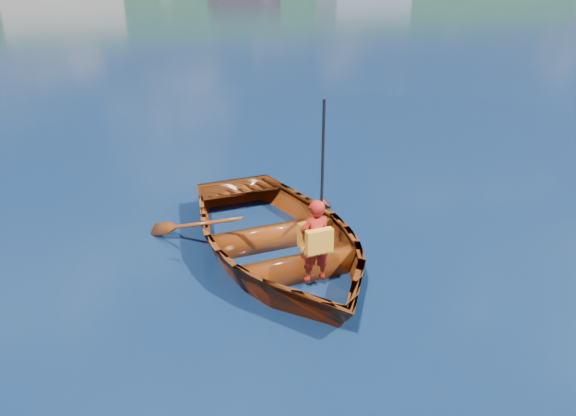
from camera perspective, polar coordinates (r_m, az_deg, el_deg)
ground at (r=8.00m, az=9.37°, el=-4.72°), size 600.00×600.00×0.00m
rowboat at (r=7.71m, az=-1.12°, el=-3.06°), size 3.22×4.40×0.89m
child_paddler at (r=6.86m, az=2.78°, el=-3.24°), size 0.41×0.35×2.25m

